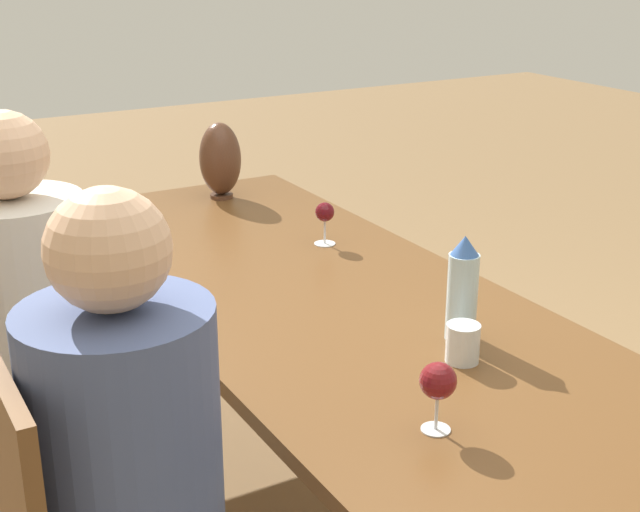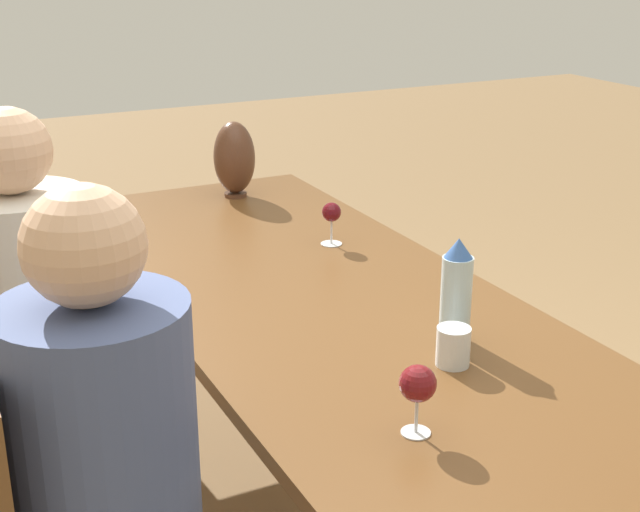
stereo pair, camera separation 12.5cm
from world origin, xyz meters
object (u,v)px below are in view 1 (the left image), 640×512
(water_tumbler, at_px, (463,343))
(chair_far, at_px, (3,388))
(wine_glass_3, at_px, (438,382))
(person_far, at_px, (31,329))
(water_bottle, at_px, (462,289))
(wine_glass_2, at_px, (325,214))
(person_near, at_px, (136,495))
(vase, at_px, (220,159))

(water_tumbler, bearing_deg, chair_far, 45.99)
(wine_glass_3, height_order, person_far, person_far)
(water_bottle, height_order, wine_glass_2, water_bottle)
(person_far, bearing_deg, wine_glass_3, -152.43)
(chair_far, bearing_deg, person_near, -174.12)
(water_tumbler, height_order, wine_glass_3, wine_glass_3)
(person_near, bearing_deg, vase, -28.96)
(water_bottle, relative_size, wine_glass_2, 1.92)
(wine_glass_2, height_order, wine_glass_3, wine_glass_3)
(vase, bearing_deg, wine_glass_3, 170.30)
(wine_glass_3, distance_m, chair_far, 1.31)
(vase, xyz_separation_m, wine_glass_2, (-0.65, -0.07, -0.05))
(wine_glass_2, height_order, person_far, person_far)
(water_tumbler, height_order, wine_glass_2, wine_glass_2)
(person_far, bearing_deg, person_near, 179.94)
(water_bottle, distance_m, vase, 1.42)
(chair_far, bearing_deg, vase, -55.16)
(chair_far, height_order, person_far, person_far)
(water_bottle, height_order, water_tumbler, water_bottle)
(wine_glass_2, distance_m, person_near, 1.31)
(vase, xyz_separation_m, wine_glass_3, (-1.74, 0.30, -0.04))
(water_tumbler, height_order, person_far, person_far)
(water_tumbler, distance_m, wine_glass_3, 0.33)
(water_bottle, xyz_separation_m, person_near, (-0.13, 0.87, -0.20))
(water_bottle, distance_m, person_far, 1.17)
(wine_glass_2, distance_m, person_far, 0.95)
(water_bottle, xyz_separation_m, person_far, (0.76, 0.87, -0.21))
(vase, xyz_separation_m, person_near, (-1.55, 0.86, -0.22))
(water_bottle, bearing_deg, person_far, 48.96)
(wine_glass_2, relative_size, chair_far, 0.14)
(water_bottle, bearing_deg, wine_glass_2, -4.57)
(person_far, bearing_deg, vase, -52.36)
(wine_glass_2, bearing_deg, vase, 6.43)
(vase, relative_size, person_near, 0.22)
(vase, height_order, wine_glass_3, vase)
(chair_far, bearing_deg, person_far, -90.00)
(vase, distance_m, wine_glass_2, 0.65)
(water_bottle, xyz_separation_m, water_tumbler, (-0.10, 0.07, -0.08))
(vase, distance_m, person_near, 1.79)
(vase, distance_m, person_far, 1.11)
(vase, bearing_deg, chair_far, 124.84)
(water_tumbler, xyz_separation_m, wine_glass_2, (0.87, -0.14, 0.05))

